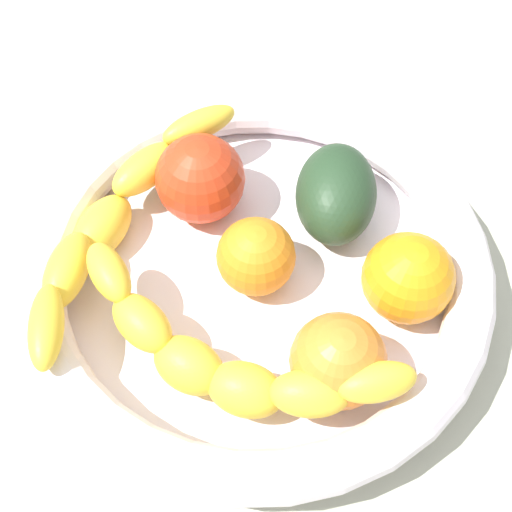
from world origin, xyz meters
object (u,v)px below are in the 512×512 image
banana_draped_right (112,219)px  orange_mid_left (408,278)px  avocado_dark (336,194)px  orange_front (251,253)px  orange_mid_right (338,361)px  fruit_bowl (256,271)px  banana_draped_left (223,359)px  tomato_red (200,179)px

banana_draped_right → orange_mid_left: 22.41cm
banana_draped_right → orange_mid_left: size_ratio=4.01×
banana_draped_right → avocado_dark: 17.34cm
orange_front → avocado_dark: bearing=55.9°
orange_mid_right → banana_draped_right: bearing=159.9°
fruit_bowl → orange_mid_left: orange_mid_left is taller
fruit_bowl → banana_draped_left: size_ratio=1.41×
avocado_dark → tomato_red: bearing=-170.1°
fruit_bowl → orange_front: 2.06cm
fruit_bowl → orange_mid_left: 11.33cm
avocado_dark → orange_mid_right: bearing=-77.4°
orange_front → banana_draped_right: bearing=-179.9°
fruit_bowl → banana_draped_left: 9.08cm
tomato_red → fruit_bowl: bearing=-41.9°
banana_draped_left → orange_mid_right: orange_mid_right is taller
fruit_bowl → orange_mid_left: (11.03, 0.90, 2.41)cm
banana_draped_right → orange_front: size_ratio=4.54×
orange_front → tomato_red: tomato_red is taller
fruit_bowl → banana_draped_right: bearing=179.3°
banana_draped_left → orange_front: (-0.60, 8.91, -0.40)cm
tomato_red → banana_draped_right: bearing=-134.7°
orange_mid_left → tomato_red: tomato_red is taller
orange_mid_left → orange_mid_right: (-3.45, -7.69, -0.06)cm
banana_draped_right → orange_mid_right: (18.94, -6.92, 0.06)cm
fruit_bowl → orange_mid_right: (7.58, -6.78, 2.35)cm
orange_mid_left → tomato_red: size_ratio=0.94×
fruit_bowl → tomato_red: tomato_red is taller
tomato_red → orange_mid_right: bearing=-41.9°
fruit_bowl → orange_mid_right: bearing=-41.8°
banana_draped_left → banana_draped_right: same height
fruit_bowl → banana_draped_left: bearing=-88.7°
banana_draped_left → orange_mid_right: bearing=14.9°
banana_draped_left → orange_mid_left: bearing=41.7°
banana_draped_left → banana_draped_right: size_ratio=0.94×
banana_draped_right → orange_front: same height
banana_draped_right → orange_mid_right: orange_mid_right is taller
banana_draped_left → avocado_dark: size_ratio=2.79×
fruit_bowl → banana_draped_right: size_ratio=1.32×
banana_draped_right → tomato_red: (5.28, 5.33, 0.33)cm
orange_mid_right → tomato_red: (-13.66, 12.25, 0.28)cm
banana_draped_right → orange_mid_left: orange_mid_left is taller
banana_draped_right → tomato_red: 7.51cm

